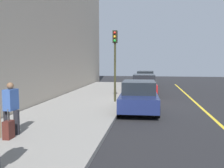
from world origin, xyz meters
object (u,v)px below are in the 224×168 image
(parked_car_red, at_px, (144,84))
(parked_car_black, at_px, (146,78))
(parked_car_navy, at_px, (139,96))
(pedestrian_blue_coat, at_px, (11,107))
(traffic_light_pole, at_px, (115,54))
(rolling_suitcase, at_px, (9,130))

(parked_car_red, bearing_deg, parked_car_black, 179.79)
(parked_car_navy, height_order, pedestrian_blue_coat, pedestrian_blue_coat)
(pedestrian_blue_coat, bearing_deg, parked_car_black, 167.42)
(parked_car_red, bearing_deg, pedestrian_blue_coat, -19.42)
(parked_car_black, height_order, parked_car_navy, same)
(pedestrian_blue_coat, relative_size, traffic_light_pole, 0.41)
(parked_car_red, bearing_deg, parked_car_navy, -0.95)
(parked_car_red, distance_m, rolling_suitcase, 12.36)
(parked_car_red, height_order, traffic_light_pole, traffic_light_pole)
(parked_car_black, xyz_separation_m, parked_car_navy, (12.95, -0.13, -0.00))
(parked_car_red, relative_size, rolling_suitcase, 4.92)
(parked_car_navy, xyz_separation_m, pedestrian_blue_coat, (5.00, -3.88, 0.29))
(pedestrian_blue_coat, relative_size, rolling_suitcase, 1.85)
(parked_car_black, xyz_separation_m, traffic_light_pole, (11.08, -1.60, 2.18))
(traffic_light_pole, bearing_deg, rolling_suitcase, -17.00)
(parked_car_navy, height_order, rolling_suitcase, parked_car_navy)
(parked_car_black, relative_size, parked_car_red, 0.98)
(rolling_suitcase, bearing_deg, parked_car_black, 168.23)
(parked_car_navy, distance_m, traffic_light_pole, 3.23)
(pedestrian_blue_coat, bearing_deg, parked_car_red, 160.58)
(parked_car_red, bearing_deg, rolling_suitcase, -17.97)
(parked_car_black, height_order, traffic_light_pole, traffic_light_pole)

